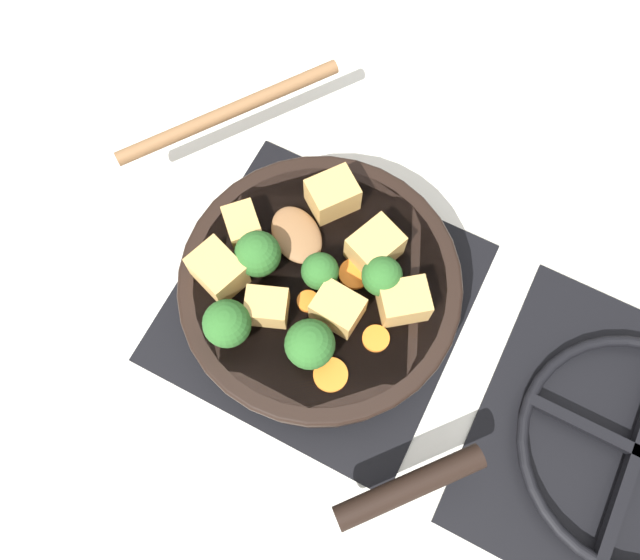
# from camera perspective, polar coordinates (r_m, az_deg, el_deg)

# --- Properties ---
(ground_plane) EXTENTS (2.40, 2.40, 0.00)m
(ground_plane) POSITION_cam_1_polar(r_m,az_deg,el_deg) (0.70, 0.00, -2.06)
(ground_plane) COLOR silver
(front_burner_grate) EXTENTS (0.31, 0.31, 0.03)m
(front_burner_grate) POSITION_cam_1_polar(r_m,az_deg,el_deg) (0.69, 0.00, -1.76)
(front_burner_grate) COLOR black
(front_burner_grate) RESTS_ON ground_plane
(rear_burner_grate) EXTENTS (0.31, 0.31, 0.03)m
(rear_burner_grate) POSITION_cam_1_polar(r_m,az_deg,el_deg) (0.74, 26.66, -13.86)
(rear_burner_grate) COLOR black
(rear_burner_grate) RESTS_ON ground_plane
(skillet_pan) EXTENTS (0.35, 0.37, 0.05)m
(skillet_pan) POSITION_cam_1_polar(r_m,az_deg,el_deg) (0.65, 0.08, -0.81)
(skillet_pan) COLOR black
(skillet_pan) RESTS_ON front_burner_grate
(wooden_spoon) EXTENTS (0.25, 0.26, 0.02)m
(wooden_spoon) POSITION_cam_1_polar(r_m,az_deg,el_deg) (0.69, -5.94, 10.96)
(wooden_spoon) COLOR brown
(wooden_spoon) RESTS_ON skillet_pan
(tofu_cube_center_large) EXTENTS (0.05, 0.05, 0.03)m
(tofu_cube_center_large) POSITION_cam_1_polar(r_m,az_deg,el_deg) (0.61, -4.89, -2.47)
(tofu_cube_center_large) COLOR tan
(tofu_cube_center_large) RESTS_ON skillet_pan
(tofu_cube_near_handle) EXTENTS (0.05, 0.06, 0.04)m
(tofu_cube_near_handle) POSITION_cam_1_polar(r_m,az_deg,el_deg) (0.62, -9.33, 0.84)
(tofu_cube_near_handle) COLOR tan
(tofu_cube_near_handle) RESTS_ON skillet_pan
(tofu_cube_east_chunk) EXTENTS (0.04, 0.05, 0.04)m
(tofu_cube_east_chunk) POSITION_cam_1_polar(r_m,az_deg,el_deg) (0.60, 1.63, -2.64)
(tofu_cube_east_chunk) COLOR tan
(tofu_cube_east_chunk) RESTS_ON skillet_pan
(tofu_cube_west_chunk) EXTENTS (0.06, 0.05, 0.04)m
(tofu_cube_west_chunk) POSITION_cam_1_polar(r_m,az_deg,el_deg) (0.63, 5.04, 3.03)
(tofu_cube_west_chunk) COLOR tan
(tofu_cube_west_chunk) RESTS_ON skillet_pan
(tofu_cube_back_piece) EXTENTS (0.06, 0.06, 0.04)m
(tofu_cube_back_piece) POSITION_cam_1_polar(r_m,az_deg,el_deg) (0.61, 7.65, -1.96)
(tofu_cube_back_piece) COLOR tan
(tofu_cube_back_piece) RESTS_ON skillet_pan
(tofu_cube_front_piece) EXTENTS (0.05, 0.05, 0.03)m
(tofu_cube_front_piece) POSITION_cam_1_polar(r_m,az_deg,el_deg) (0.64, -7.08, 4.94)
(tofu_cube_front_piece) COLOR tan
(tofu_cube_front_piece) RESTS_ON skillet_pan
(tofu_cube_mid_small) EXTENTS (0.06, 0.06, 0.04)m
(tofu_cube_mid_small) POSITION_cam_1_polar(r_m,az_deg,el_deg) (0.65, 1.15, 7.79)
(tofu_cube_mid_small) COLOR tan
(tofu_cube_mid_small) RESTS_ON skillet_pan
(broccoli_floret_near_spoon) EXTENTS (0.05, 0.05, 0.05)m
(broccoli_floret_near_spoon) POSITION_cam_1_polar(r_m,az_deg,el_deg) (0.60, -8.50, -3.97)
(broccoli_floret_near_spoon) COLOR #709956
(broccoli_floret_near_spoon) RESTS_ON skillet_pan
(broccoli_floret_center_top) EXTENTS (0.04, 0.04, 0.04)m
(broccoli_floret_center_top) POSITION_cam_1_polar(r_m,az_deg,el_deg) (0.61, -0.07, 0.53)
(broccoli_floret_center_top) COLOR #709956
(broccoli_floret_center_top) RESTS_ON skillet_pan
(broccoli_floret_east_rim) EXTENTS (0.05, 0.05, 0.05)m
(broccoli_floret_east_rim) POSITION_cam_1_polar(r_m,az_deg,el_deg) (0.58, -0.93, -5.89)
(broccoli_floret_east_rim) COLOR #709956
(broccoli_floret_east_rim) RESTS_ON skillet_pan
(broccoli_floret_west_rim) EXTENTS (0.04, 0.04, 0.05)m
(broccoli_floret_west_rim) POSITION_cam_1_polar(r_m,az_deg,el_deg) (0.61, 5.68, 0.35)
(broccoli_floret_west_rim) COLOR #709956
(broccoli_floret_west_rim) RESTS_ON skillet_pan
(broccoli_floret_north_edge) EXTENTS (0.05, 0.05, 0.05)m
(broccoli_floret_north_edge) POSITION_cam_1_polar(r_m,az_deg,el_deg) (0.61, -5.71, 2.38)
(broccoli_floret_north_edge) COLOR #709956
(broccoli_floret_north_edge) RESTS_ON skillet_pan
(carrot_slice_orange_thin) EXTENTS (0.03, 0.03, 0.01)m
(carrot_slice_orange_thin) POSITION_cam_1_polar(r_m,az_deg,el_deg) (0.63, 3.19, 0.59)
(carrot_slice_orange_thin) COLOR orange
(carrot_slice_orange_thin) RESTS_ON skillet_pan
(carrot_slice_near_center) EXTENTS (0.02, 0.02, 0.01)m
(carrot_slice_near_center) POSITION_cam_1_polar(r_m,az_deg,el_deg) (0.62, -1.20, -1.90)
(carrot_slice_near_center) COLOR orange
(carrot_slice_near_center) RESTS_ON skillet_pan
(carrot_slice_edge_slice) EXTENTS (0.03, 0.03, 0.01)m
(carrot_slice_edge_slice) POSITION_cam_1_polar(r_m,az_deg,el_deg) (0.61, 5.13, -5.35)
(carrot_slice_edge_slice) COLOR orange
(carrot_slice_edge_slice) RESTS_ON skillet_pan
(carrot_slice_under_broccoli) EXTENTS (0.03, 0.03, 0.01)m
(carrot_slice_under_broccoli) POSITION_cam_1_polar(r_m,az_deg,el_deg) (0.60, 0.98, -8.65)
(carrot_slice_under_broccoli) COLOR orange
(carrot_slice_under_broccoli) RESTS_ON skillet_pan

